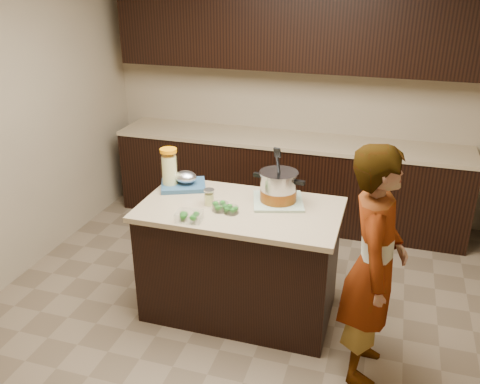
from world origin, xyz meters
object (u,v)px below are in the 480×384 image
object	(u,v)px
island	(240,260)
stock_pot	(278,188)
person	(374,267)
lemonade_pitcher	(169,170)

from	to	relation	value
island	stock_pot	world-z (taller)	stock_pot
island	person	size ratio (longest dim) A/B	0.91
lemonade_pitcher	person	bearing A→B (deg)	-19.00
island	person	world-z (taller)	person
island	person	bearing A→B (deg)	-20.82
stock_pot	lemonade_pitcher	world-z (taller)	stock_pot
stock_pot	person	xyz separation A→B (m)	(0.73, -0.53, -0.22)
island	lemonade_pitcher	bearing A→B (deg)	163.90
island	person	distance (m)	1.10
stock_pot	lemonade_pitcher	size ratio (longest dim) A/B	1.27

